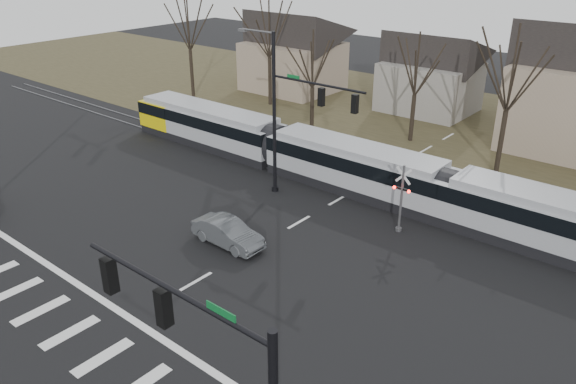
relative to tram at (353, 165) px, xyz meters
The scene contains 13 objects.
ground 16.09m from the tram, 88.95° to the right, with size 140.00×140.00×0.00m, color black.
grass_verge 16.09m from the tram, 88.95° to the left, with size 140.00×28.00×0.01m, color #38331E.
crosswalk 20.07m from the tram, 89.16° to the right, with size 27.00×2.60×0.01m.
stop_line 17.88m from the tram, 89.05° to the right, with size 28.00×0.35×0.01m, color silver.
lane_dashes 1.71m from the tram, ahead, with size 0.18×30.00×0.01m.
rail_pair 1.70m from the tram, 34.23° to the right, with size 90.00×1.52×0.06m.
tram is the anchor object (origin of this frame).
sedan 10.55m from the tram, 95.83° to the right, with size 4.31×1.51×1.42m, color #484B4F.
signal_pole_far 5.72m from the tram, 121.13° to the right, with size 9.28×0.44×10.20m.
rail_crossing_signal 6.19m from the tram, 31.20° to the right, with size 1.08×0.36×4.00m.
tree_row 10.78m from the tram, 77.08° to the left, with size 59.20×7.20×10.00m.
house_a 26.83m from the tram, 137.59° to the left, with size 9.72×8.64×8.60m.
house_b 20.67m from the tram, 103.24° to the left, with size 8.64×7.56×7.65m.
Camera 1 is at (18.05, -12.82, 15.24)m, focal length 35.00 mm.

